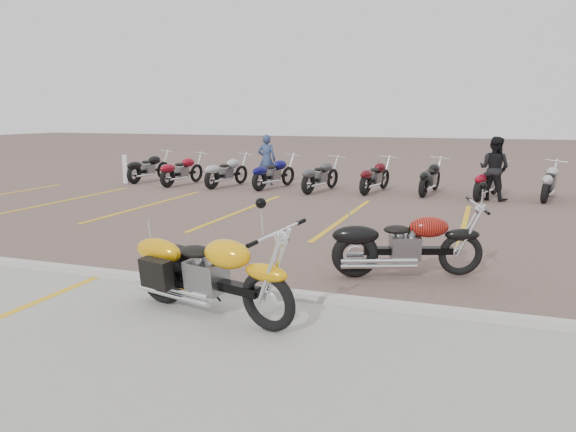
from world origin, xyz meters
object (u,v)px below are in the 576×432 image
at_px(person_a, 267,160).
at_px(person_b, 494,169).
at_px(flame_cruiser, 404,247).
at_px(bollard, 125,169).
at_px(yellow_cruiser, 209,276).

bearing_deg(person_a, person_b, 167.35).
height_order(flame_cruiser, person_a, person_a).
xyz_separation_m(person_a, bollard, (-4.87, -1.24, -0.37)).
bearing_deg(person_a, yellow_cruiser, 104.39).
bearing_deg(yellow_cruiser, bollard, 145.27).
height_order(flame_cruiser, bollard, bollard).
bearing_deg(person_b, yellow_cruiser, 97.17).
height_order(flame_cruiser, person_b, person_b).
distance_m(person_a, bollard, 5.04).
bearing_deg(person_a, bollard, 10.02).
bearing_deg(bollard, yellow_cruiser, -50.45).
bearing_deg(bollard, flame_cruiser, -37.44).
height_order(yellow_cruiser, person_a, person_a).
distance_m(flame_cruiser, bollard, 13.76).
xyz_separation_m(person_b, bollard, (-12.21, -0.16, -0.40)).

